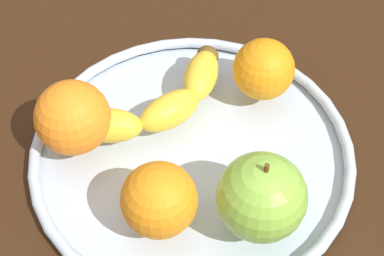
{
  "coord_description": "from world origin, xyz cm",
  "views": [
    {
      "loc": [
        -20.76,
        -29.62,
        49.51
      ],
      "look_at": [
        0.0,
        0.0,
        4.8
      ],
      "focal_mm": 53.58,
      "sensor_mm": 36.0,
      "label": 1
    }
  ],
  "objects_px": {
    "banana": "(162,101)",
    "fruit_bowl": "(192,151)",
    "orange_front_left": "(73,118)",
    "orange_back_right": "(159,200)",
    "apple": "(259,199)",
    "orange_back_left": "(264,69)"
  },
  "relations": [
    {
      "from": "orange_back_right",
      "to": "banana",
      "type": "bearing_deg",
      "value": 56.0
    },
    {
      "from": "orange_back_left",
      "to": "banana",
      "type": "bearing_deg",
      "value": 161.5
    },
    {
      "from": "banana",
      "to": "orange_back_right",
      "type": "distance_m",
      "value": 0.14
    },
    {
      "from": "orange_back_left",
      "to": "orange_front_left",
      "type": "xyz_separation_m",
      "value": [
        -0.2,
        0.05,
        0.0
      ]
    },
    {
      "from": "apple",
      "to": "orange_back_left",
      "type": "xyz_separation_m",
      "value": [
        0.11,
        0.13,
        -0.01
      ]
    },
    {
      "from": "fruit_bowl",
      "to": "apple",
      "type": "xyz_separation_m",
      "value": [
        -0.0,
        -0.11,
        0.05
      ]
    },
    {
      "from": "fruit_bowl",
      "to": "orange_front_left",
      "type": "height_order",
      "value": "orange_front_left"
    },
    {
      "from": "orange_front_left",
      "to": "fruit_bowl",
      "type": "bearing_deg",
      "value": -38.13
    },
    {
      "from": "banana",
      "to": "apple",
      "type": "bearing_deg",
      "value": -92.49
    },
    {
      "from": "orange_back_right",
      "to": "orange_front_left",
      "type": "xyz_separation_m",
      "value": [
        -0.02,
        0.13,
        0.0
      ]
    },
    {
      "from": "orange_back_right",
      "to": "orange_back_left",
      "type": "xyz_separation_m",
      "value": [
        0.18,
        0.07,
        -0.0
      ]
    },
    {
      "from": "banana",
      "to": "fruit_bowl",
      "type": "bearing_deg",
      "value": -91.79
    },
    {
      "from": "apple",
      "to": "orange_front_left",
      "type": "distance_m",
      "value": 0.2
    },
    {
      "from": "orange_back_right",
      "to": "orange_front_left",
      "type": "relative_size",
      "value": 0.92
    },
    {
      "from": "orange_back_left",
      "to": "orange_back_right",
      "type": "bearing_deg",
      "value": -157.83
    },
    {
      "from": "orange_back_right",
      "to": "orange_front_left",
      "type": "bearing_deg",
      "value": 98.55
    },
    {
      "from": "fruit_bowl",
      "to": "orange_front_left",
      "type": "distance_m",
      "value": 0.13
    },
    {
      "from": "orange_back_left",
      "to": "apple",
      "type": "bearing_deg",
      "value": -131.08
    },
    {
      "from": "orange_back_right",
      "to": "orange_back_left",
      "type": "bearing_deg",
      "value": 22.17
    },
    {
      "from": "apple",
      "to": "orange_back_left",
      "type": "height_order",
      "value": "apple"
    },
    {
      "from": "orange_back_right",
      "to": "orange_front_left",
      "type": "height_order",
      "value": "orange_front_left"
    },
    {
      "from": "apple",
      "to": "orange_back_right",
      "type": "relative_size",
      "value": 1.28
    }
  ]
}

